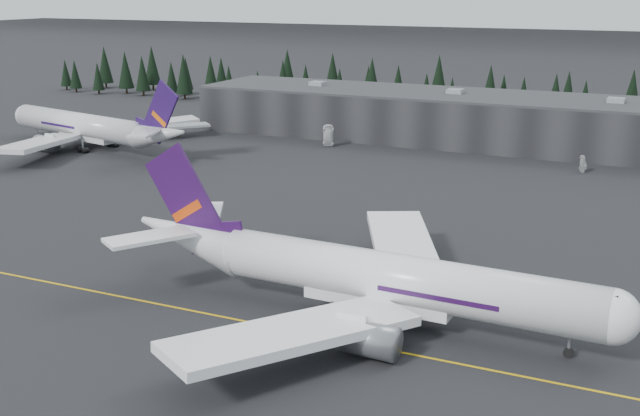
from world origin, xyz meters
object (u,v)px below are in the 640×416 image
at_px(jet_main, 359,274).
at_px(gse_vehicle_a, 328,144).
at_px(gse_vehicle_b, 583,170).
at_px(terminal, 492,120).
at_px(jet_parked, 94,128).

relative_size(jet_main, gse_vehicle_a, 11.60).
bearing_deg(gse_vehicle_a, gse_vehicle_b, -25.09).
relative_size(terminal, gse_vehicle_b, 40.26).
distance_m(gse_vehicle_a, gse_vehicle_b, 63.39).
distance_m(terminal, jet_main, 119.95).
distance_m(terminal, gse_vehicle_a, 43.04).
bearing_deg(gse_vehicle_b, jet_main, -38.93).
height_order(gse_vehicle_a, gse_vehicle_b, gse_vehicle_a).
xyz_separation_m(gse_vehicle_a, gse_vehicle_b, (63.32, -3.00, -0.13)).
bearing_deg(jet_parked, gse_vehicle_a, -139.14).
relative_size(terminal, jet_main, 2.38).
xyz_separation_m(terminal, gse_vehicle_b, (26.61, -24.80, -5.62)).
relative_size(jet_parked, gse_vehicle_b, 16.32).
xyz_separation_m(jet_parked, gse_vehicle_b, (115.48, 24.97, -4.78)).
height_order(jet_main, jet_parked, jet_main).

